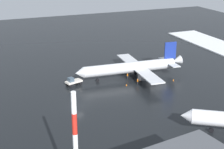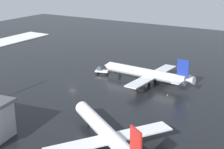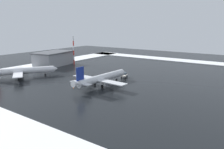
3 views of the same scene
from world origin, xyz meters
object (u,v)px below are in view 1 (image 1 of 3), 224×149
Objects in this scene: ground_crew_by_nose_gear at (138,81)px; traffic_cone_near_nose at (173,80)px; airplane_foreground_jet at (132,67)px; pushback_tug at (73,81)px; ground_crew_mid_apron at (127,76)px; traffic_cone_mid_line at (126,85)px.

traffic_cone_near_nose is at bearing -134.63° from ground_crew_by_nose_gear.
airplane_foreground_jet is 18.14m from pushback_tug.
airplane_foreground_jet is at bearing 65.39° from ground_crew_mid_apron.
traffic_cone_near_nose is at bearing -6.86° from traffic_cone_mid_line.
traffic_cone_near_nose is 14.34m from traffic_cone_mid_line.
traffic_cone_mid_line is (-4.14, -5.21, -3.01)m from airplane_foreground_jet.
traffic_cone_mid_line is at bearing -62.27° from ground_crew_mid_apron.
airplane_foreground_jet is 19.57× the size of ground_crew_by_nose_gear.
airplane_foreground_jet is at bearing -45.51° from ground_crew_by_nose_gear.
traffic_cone_mid_line is (-2.54, -4.92, -0.70)m from ground_crew_mid_apron.
ground_crew_mid_apron reaches higher than traffic_cone_mid_line.
traffic_cone_mid_line is (13.88, -5.75, -1.01)m from pushback_tug.
traffic_cone_near_nose is (10.10, -6.93, -3.01)m from airplane_foreground_jet.
ground_crew_mid_apron is 1.00× the size of ground_crew_by_nose_gear.
pushback_tug reaches higher than traffic_cone_mid_line.
pushback_tug is 9.17× the size of traffic_cone_near_nose.
traffic_cone_near_nose is (11.69, -6.64, -0.70)m from ground_crew_mid_apron.
ground_crew_mid_apron is at bearing -28.42° from ground_crew_by_nose_gear.
airplane_foreground_jet is 7.31m from traffic_cone_mid_line.
ground_crew_mid_apron is at bearing 62.66° from traffic_cone_mid_line.
traffic_cone_mid_line is at bearing 173.14° from traffic_cone_near_nose.
ground_crew_mid_apron is (-1.60, -0.29, -2.31)m from airplane_foreground_jet.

